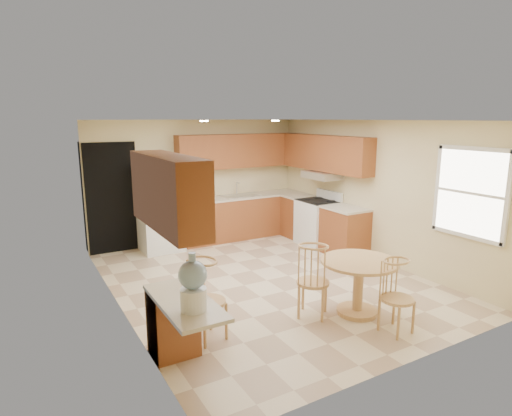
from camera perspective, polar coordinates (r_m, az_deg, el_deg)
floor at (r=6.91m, az=1.45°, el=-9.62°), size 5.50×5.50×0.00m
ceiling at (r=6.42m, az=1.57°, el=11.60°), size 4.50×5.50×0.02m
wall_back at (r=8.98m, az=-7.71°, el=3.60°), size 4.50×0.02×2.50m
wall_front at (r=4.51m, az=20.15°, el=-5.40°), size 4.50×0.02×2.50m
wall_left at (r=5.73m, az=-18.05°, el=-1.64°), size 0.02×5.50×2.50m
wall_right at (r=7.94m, az=15.50°, el=2.18°), size 0.02×5.50×2.50m
doorway at (r=8.50m, az=-18.61°, el=1.24°), size 0.90×0.02×2.10m
base_cab_back at (r=9.23m, az=-1.83°, el=-1.23°), size 2.75×0.60×0.87m
counter_back at (r=9.13m, az=-1.85°, el=1.55°), size 2.75×0.63×0.04m
base_cab_right_a at (r=9.29m, az=5.77°, el=-1.19°), size 0.60×0.59×0.87m
counter_right_a at (r=9.20m, az=5.83°, el=1.57°), size 0.63×0.59×0.04m
base_cab_right_b at (r=8.19m, az=11.72°, el=-3.18°), size 0.60×0.80×0.87m
counter_right_b at (r=8.09m, az=11.86°, el=-0.06°), size 0.63×0.80×0.04m
upper_cab_back at (r=9.13m, az=-2.29°, el=7.62°), size 2.75×0.33×0.70m
upper_cab_right at (r=8.65m, az=9.21°, el=7.24°), size 0.33×2.42×0.70m
upper_cab_left at (r=4.14m, az=-11.62°, el=2.11°), size 0.33×1.40×0.70m
sink at (r=9.12m, az=-1.99°, el=1.68°), size 0.78×0.44×0.01m
range_hood at (r=8.62m, az=8.80°, el=4.36°), size 0.50×0.76×0.14m
desk_pedestal at (r=4.88m, az=-10.98°, el=-14.78°), size 0.48×0.42×0.72m
desk_top at (r=4.39m, az=-9.51°, el=-12.26°), size 0.50×1.20×0.04m
window at (r=6.74m, az=26.70°, el=1.80°), size 0.06×1.12×1.30m
can_light_a at (r=7.26m, az=-6.94°, el=11.45°), size 0.14×0.14×0.02m
can_light_b at (r=7.92m, az=2.60°, el=11.56°), size 0.14×0.14×0.02m
refrigerator at (r=8.40m, az=-12.72°, el=0.15°), size 0.76×0.74×1.72m
stove at (r=8.75m, az=8.22°, el=-1.86°), size 0.65×0.76×1.09m
dining_table at (r=5.80m, az=13.51°, el=-9.17°), size 0.99×0.99×0.74m
chair_table_a at (r=5.53m, az=8.22°, el=-8.86°), size 0.42×0.52×0.96m
chair_table_b at (r=5.37m, az=19.08°, el=-10.56°), size 0.39×0.39×0.89m
chair_desk at (r=4.94m, az=-6.10°, el=-11.35°), size 0.43×0.55×0.97m
water_crock at (r=4.07m, az=-8.40°, el=-10.04°), size 0.27×0.27×0.56m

